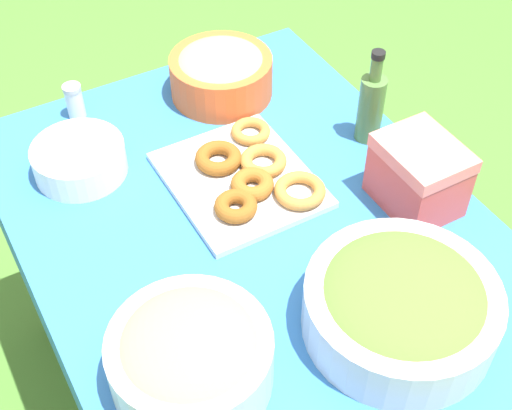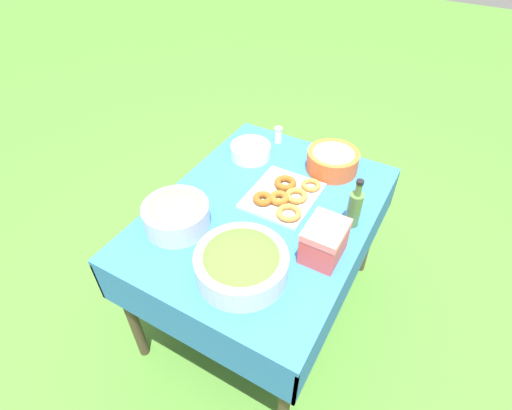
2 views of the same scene
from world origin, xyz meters
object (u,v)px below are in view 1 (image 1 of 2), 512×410
(pasta_bowl, at_px, (221,72))
(olive_oil_bottle, at_px, (371,106))
(plate_stack, at_px, (79,160))
(donut_platter, at_px, (247,176))
(salad_bowl, at_px, (401,305))
(cooler_box, at_px, (418,175))
(bread_bowl, at_px, (190,356))

(pasta_bowl, bearing_deg, olive_oil_bottle, 34.39)
(pasta_bowl, relative_size, plate_stack, 1.23)
(plate_stack, bearing_deg, donut_platter, 54.91)
(salad_bowl, distance_m, pasta_bowl, 0.80)
(pasta_bowl, relative_size, cooler_box, 1.41)
(pasta_bowl, distance_m, olive_oil_bottle, 0.39)
(salad_bowl, bearing_deg, olive_oil_bottle, 150.08)
(bread_bowl, distance_m, cooler_box, 0.63)
(plate_stack, bearing_deg, olive_oil_bottle, 70.89)
(olive_oil_bottle, relative_size, bread_bowl, 0.85)
(salad_bowl, height_order, cooler_box, cooler_box)
(pasta_bowl, xyz_separation_m, donut_platter, (0.32, -0.10, -0.05))
(olive_oil_bottle, bearing_deg, plate_stack, -109.11)
(bread_bowl, relative_size, cooler_box, 1.55)
(olive_oil_bottle, bearing_deg, salad_bowl, -29.92)
(olive_oil_bottle, xyz_separation_m, cooler_box, (0.23, -0.04, -0.01))
(bread_bowl, bearing_deg, plate_stack, 178.74)
(bread_bowl, height_order, cooler_box, cooler_box)
(salad_bowl, distance_m, plate_stack, 0.78)
(salad_bowl, xyz_separation_m, cooler_box, (-0.24, 0.23, 0.01))
(salad_bowl, bearing_deg, plate_stack, -152.26)
(salad_bowl, distance_m, donut_platter, 0.48)
(salad_bowl, relative_size, pasta_bowl, 1.38)
(cooler_box, bearing_deg, pasta_bowl, -161.84)
(bread_bowl, bearing_deg, olive_oil_bottle, 120.54)
(cooler_box, bearing_deg, donut_platter, -128.93)
(pasta_bowl, bearing_deg, plate_stack, -75.94)
(pasta_bowl, relative_size, donut_platter, 0.70)
(salad_bowl, height_order, plate_stack, salad_bowl)
(salad_bowl, relative_size, olive_oil_bottle, 1.48)
(salad_bowl, distance_m, cooler_box, 0.34)
(salad_bowl, height_order, bread_bowl, bread_bowl)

